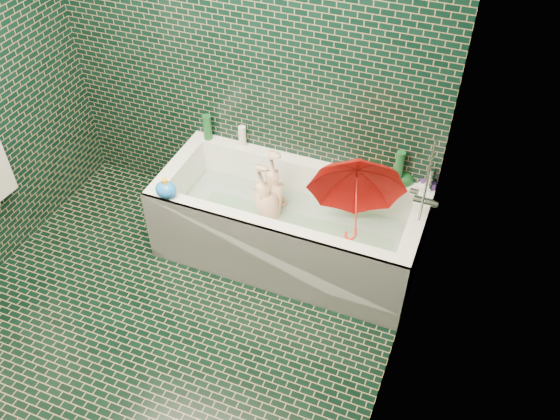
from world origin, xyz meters
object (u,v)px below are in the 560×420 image
at_px(bathtub, 288,232).
at_px(bath_toy, 166,189).
at_px(umbrella, 356,202).
at_px(rubber_duck, 372,172).
at_px(child, 271,213).

xyz_separation_m(bathtub, bath_toy, (-0.69, -0.31, 0.40)).
bearing_deg(umbrella, rubber_duck, 79.96).
bearing_deg(rubber_duck, bathtub, -152.35).
bearing_deg(bathtub, child, 167.27).
xyz_separation_m(bathtub, child, (-0.13, 0.03, 0.10)).
distance_m(umbrella, rubber_duck, 0.35).
height_order(bathtub, umbrella, umbrella).
relative_size(bathtub, bath_toy, 10.35).
xyz_separation_m(rubber_duck, bath_toy, (-1.13, -0.65, 0.01)).
relative_size(rubber_duck, bath_toy, 0.78).
bearing_deg(bathtub, umbrella, -1.42).
bearing_deg(rubber_duck, umbrella, -101.08).
bearing_deg(umbrella, bathtub, 169.81).
bearing_deg(bath_toy, bathtub, 42.90).
distance_m(bathtub, rubber_duck, 0.68).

